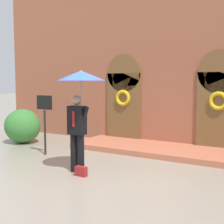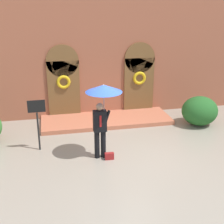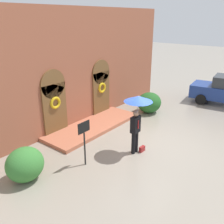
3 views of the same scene
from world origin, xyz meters
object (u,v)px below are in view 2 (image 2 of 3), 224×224
at_px(handbag, 109,156).
at_px(sign_post, 37,117).
at_px(person_with_umbrella, 103,99).
at_px(shrub_right, 200,111).

height_order(handbag, sign_post, sign_post).
height_order(person_with_umbrella, handbag, person_with_umbrella).
bearing_deg(handbag, sign_post, 153.61).
distance_m(person_with_umbrella, sign_post, 2.31).
bearing_deg(person_with_umbrella, shrub_right, 24.09).
bearing_deg(sign_post, handbag, -28.21).
bearing_deg(handbag, person_with_umbrella, 129.29).
distance_m(handbag, shrub_right, 4.58).
relative_size(handbag, shrub_right, 0.20).
relative_size(person_with_umbrella, handbag, 8.44).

